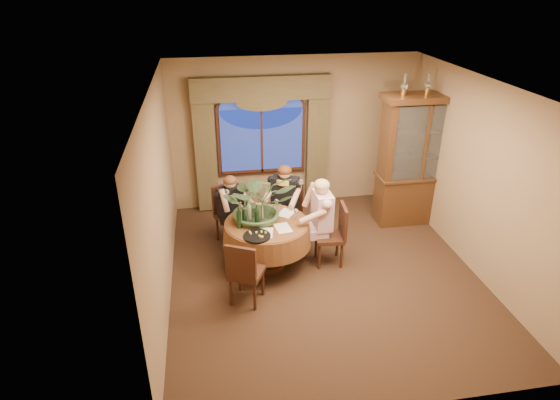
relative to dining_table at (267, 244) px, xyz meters
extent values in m
plane|color=black|center=(0.80, -0.35, -0.38)|extent=(5.00, 5.00, 0.00)
plane|color=olive|center=(0.80, 2.15, 1.02)|extent=(4.50, 0.00, 4.50)
plane|color=olive|center=(3.05, -0.35, 1.02)|extent=(0.00, 5.00, 5.00)
plane|color=white|center=(0.80, -0.35, 2.42)|extent=(5.00, 5.00, 0.00)
cube|color=#483E24|center=(-0.83, 2.03, 0.80)|extent=(0.38, 0.14, 2.32)
cube|color=#483E24|center=(1.23, 2.03, 0.80)|extent=(0.38, 0.14, 2.32)
cylinder|color=maroon|center=(0.00, 0.00, 0.00)|extent=(1.41, 1.41, 0.75)
cube|color=#392213|center=(2.78, 1.04, 0.78)|extent=(1.42, 0.56, 2.30)
cube|color=black|center=(0.95, -0.08, 0.10)|extent=(0.45, 0.45, 0.96)
cube|color=black|center=(0.44, 0.72, 0.10)|extent=(0.58, 0.58, 0.96)
cube|color=black|center=(-0.49, 0.82, 0.10)|extent=(0.58, 0.58, 0.96)
cube|color=black|center=(-0.39, -0.81, 0.10)|extent=(0.56, 0.56, 0.96)
imported|color=#385331|center=(-0.09, 0.15, 1.04)|extent=(1.06, 1.18, 0.92)
imported|color=#525C2D|center=(0.02, -0.08, 0.40)|extent=(0.17, 0.17, 0.05)
cylinder|color=black|center=(-0.19, -0.40, 0.39)|extent=(0.39, 0.39, 0.02)
cylinder|color=black|center=(-0.33, -0.05, 0.54)|extent=(0.07, 0.07, 0.33)
cylinder|color=black|center=(-0.15, -0.06, 0.54)|extent=(0.07, 0.07, 0.33)
cylinder|color=black|center=(-0.41, -0.10, 0.54)|extent=(0.07, 0.07, 0.33)
cylinder|color=tan|center=(-0.37, 0.06, 0.54)|extent=(0.07, 0.07, 0.33)
cylinder|color=black|center=(-0.25, 0.19, 0.54)|extent=(0.07, 0.07, 0.33)
cylinder|color=tan|center=(-0.25, 0.08, 0.54)|extent=(0.07, 0.07, 0.33)
cube|color=white|center=(0.21, -0.22, 0.38)|extent=(0.25, 0.33, 0.00)
cube|color=white|center=(0.34, 0.24, 0.38)|extent=(0.34, 0.37, 0.00)
cube|color=white|center=(-0.06, -0.32, 0.38)|extent=(0.26, 0.34, 0.00)
camera|label=1|loc=(-0.79, -6.02, 3.71)|focal=30.00mm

